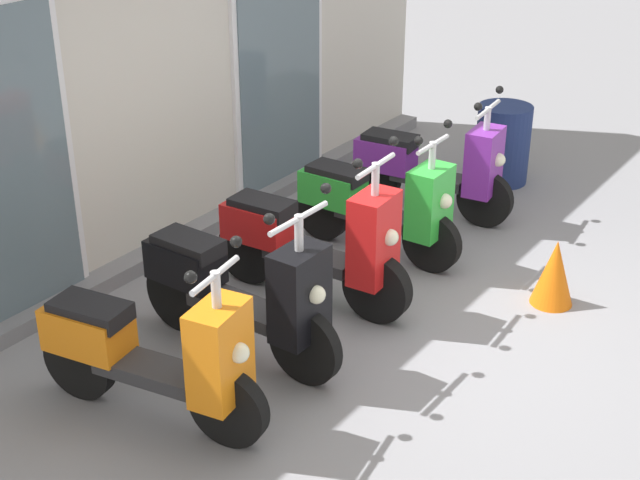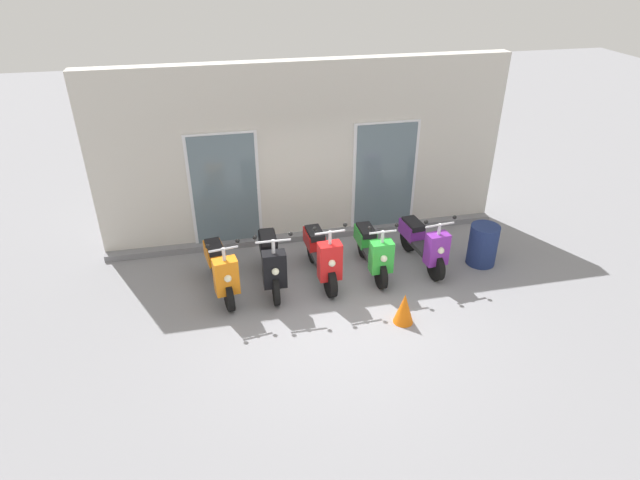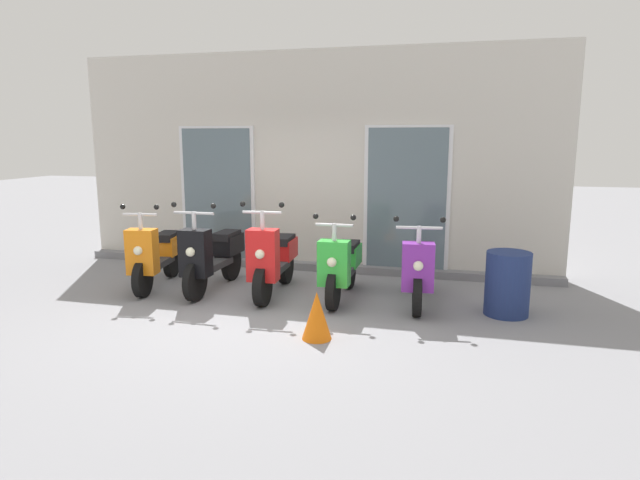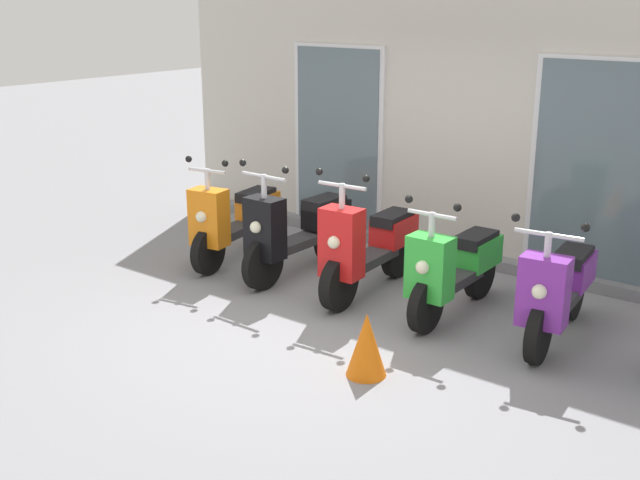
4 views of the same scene
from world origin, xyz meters
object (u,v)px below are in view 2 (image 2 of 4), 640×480
scooter_purple (423,243)px  trash_bin (483,245)px  scooter_green (372,249)px  scooter_red (322,255)px  scooter_orange (221,268)px  scooter_black (271,260)px  traffic_cone (404,308)px

scooter_purple → trash_bin: scooter_purple is taller
scooter_green → scooter_red: bearing=-178.1°
scooter_red → scooter_green: (0.94, 0.03, -0.03)m
scooter_orange → scooter_black: bearing=2.1°
trash_bin → scooter_purple: bearing=170.5°
scooter_black → scooter_purple: 2.80m
scooter_green → scooter_black: bearing=-178.2°
scooter_red → scooter_green: 0.94m
scooter_green → scooter_purple: scooter_purple is taller
scooter_orange → scooter_red: size_ratio=0.95×
scooter_green → traffic_cone: size_ratio=2.98×
scooter_orange → scooter_green: (2.68, 0.09, -0.02)m
trash_bin → scooter_green: bearing=175.8°
traffic_cone → scooter_red: bearing=123.9°
scooter_green → traffic_cone: (0.06, -1.51, -0.20)m
scooter_green → traffic_cone: bearing=-87.7°
scooter_orange → scooter_green: bearing=1.9°
scooter_orange → scooter_purple: bearing=1.9°
scooter_red → traffic_cone: (1.00, -1.48, -0.22)m
scooter_orange → traffic_cone: 3.10m
scooter_green → scooter_purple: size_ratio=0.98×
scooter_orange → traffic_cone: bearing=-27.4°
scooter_black → trash_bin: 3.90m
scooter_green → trash_bin: 2.08m
scooter_orange → scooter_red: scooter_red is taller
scooter_black → scooter_green: scooter_black is taller
scooter_purple → traffic_cone: (-0.91, -1.55, -0.20)m
scooter_black → traffic_cone: scooter_black is taller
scooter_black → scooter_red: bearing=1.6°
scooter_purple → traffic_cone: scooter_purple is taller
scooter_orange → scooter_black: size_ratio=0.95×
scooter_green → scooter_purple: 0.97m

